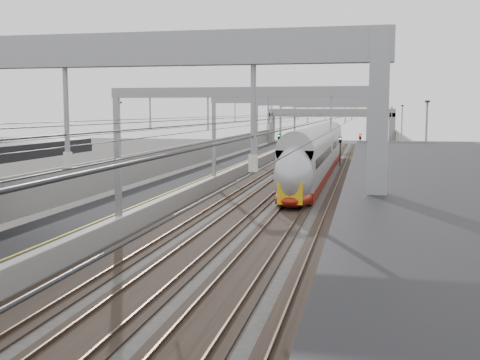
% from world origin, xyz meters
% --- Properties ---
extents(platform_left, '(4.00, 120.00, 1.00)m').
position_xyz_m(platform_left, '(-8.00, 45.00, 0.50)').
color(platform_left, black).
rests_on(platform_left, ground).
extents(platform_right, '(4.00, 120.00, 1.00)m').
position_xyz_m(platform_right, '(8.00, 45.00, 0.50)').
color(platform_right, black).
rests_on(platform_right, ground).
extents(tracks, '(11.40, 140.00, 0.20)m').
position_xyz_m(tracks, '(0.00, 45.00, 0.05)').
color(tracks, black).
rests_on(tracks, ground).
extents(overhead_line, '(13.00, 140.00, 6.60)m').
position_xyz_m(overhead_line, '(0.00, 51.62, 6.14)').
color(overhead_line, gray).
rests_on(overhead_line, platform_left).
extents(overbridge, '(22.00, 2.20, 6.90)m').
position_xyz_m(overbridge, '(0.00, 100.00, 5.31)').
color(overbridge, gray).
rests_on(overbridge, ground).
extents(wall_left, '(0.30, 120.00, 3.20)m').
position_xyz_m(wall_left, '(-11.20, 45.00, 1.60)').
color(wall_left, gray).
rests_on(wall_left, ground).
extents(wall_right, '(0.30, 120.00, 3.20)m').
position_xyz_m(wall_right, '(11.20, 45.00, 1.60)').
color(wall_right, gray).
rests_on(wall_right, ground).
extents(train, '(2.58, 47.05, 4.09)m').
position_xyz_m(train, '(1.50, 52.70, 2.01)').
color(train, maroon).
rests_on(train, ground).
extents(signal_green, '(0.32, 0.32, 3.48)m').
position_xyz_m(signal_green, '(-5.20, 72.65, 2.42)').
color(signal_green, black).
rests_on(signal_green, ground).
extents(signal_red_near, '(0.32, 0.32, 3.48)m').
position_xyz_m(signal_red_near, '(3.20, 65.10, 2.42)').
color(signal_red_near, black).
rests_on(signal_red_near, ground).
extents(signal_red_far, '(0.32, 0.32, 3.48)m').
position_xyz_m(signal_red_far, '(5.40, 74.97, 2.42)').
color(signal_red_far, black).
rests_on(signal_red_far, ground).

